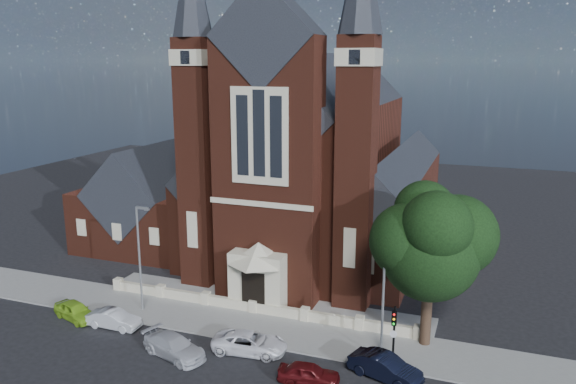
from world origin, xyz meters
name	(u,v)px	position (x,y,z in m)	size (l,w,h in m)	color
ground	(293,273)	(0.00, 15.00, 0.00)	(120.00, 120.00, 0.00)	black
pavement_strip	(243,324)	(0.00, 4.50, 0.00)	(60.00, 5.00, 0.12)	slate
forecourt_paving	(264,302)	(0.00, 8.50, 0.00)	(26.00, 3.00, 0.14)	slate
forecourt_wall	(254,313)	(0.00, 6.50, 0.00)	(24.00, 0.40, 0.90)	beige
church	(320,166)	(0.00, 22.94, 8.19)	(20.01, 34.90, 29.20)	#4C2014
parish_hall	(154,205)	(-16.00, 18.00, 4.01)	(12.00, 12.20, 10.24)	#4C2014
street_tree	(432,246)	(12.60, 5.71, 6.96)	(6.40, 6.60, 10.70)	black
street_lamp_left	(140,252)	(-7.91, 4.00, 4.60)	(1.16, 0.22, 8.09)	gray
street_lamp_right	(385,286)	(10.09, 4.00, 4.60)	(1.16, 0.22, 8.09)	gray
traffic_signal	(394,329)	(11.00, 2.43, 2.58)	(0.28, 0.42, 4.00)	black
car_lime_van	(75,311)	(-11.69, 1.09, 0.65)	(1.54, 3.82, 1.30)	#90C928
car_silver_a	(114,319)	(-8.25, 0.96, 0.64)	(1.35, 3.88, 1.28)	#BABDC2
car_silver_b	(174,346)	(-2.20, -0.99, 0.67)	(1.89, 4.65, 1.35)	silver
car_white_suv	(250,343)	(2.09, 1.13, 0.67)	(2.22, 4.80, 1.34)	white
car_dark_red	(309,374)	(6.75, -0.94, 0.62)	(1.45, 3.61, 1.23)	#4E0D0F
car_navy	(385,367)	(10.80, 1.09, 0.72)	(1.53, 4.40, 1.45)	black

